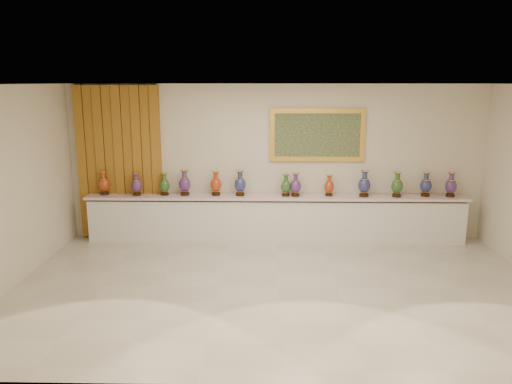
% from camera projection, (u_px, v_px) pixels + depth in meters
% --- Properties ---
extents(ground, '(8.00, 8.00, 0.00)m').
position_uv_depth(ground, '(278.00, 287.00, 7.53)').
color(ground, beige).
rests_on(ground, ground).
extents(room, '(8.00, 8.00, 8.00)m').
position_uv_depth(room, '(151.00, 158.00, 9.62)').
color(room, beige).
rests_on(room, ground).
extents(counter, '(7.28, 0.48, 0.90)m').
position_uv_depth(counter, '(276.00, 219.00, 9.65)').
color(counter, white).
rests_on(counter, ground).
extents(vase_0, '(0.28, 0.28, 0.46)m').
position_uv_depth(vase_0, '(104.00, 184.00, 9.60)').
color(vase_0, black).
rests_on(vase_0, counter).
extents(vase_1, '(0.24, 0.24, 0.44)m').
position_uv_depth(vase_1, '(137.00, 185.00, 9.54)').
color(vase_1, black).
rests_on(vase_1, counter).
extents(vase_2, '(0.20, 0.20, 0.43)m').
position_uv_depth(vase_2, '(165.00, 185.00, 9.56)').
color(vase_2, black).
rests_on(vase_2, counter).
extents(vase_3, '(0.26, 0.26, 0.49)m').
position_uv_depth(vase_3, '(185.00, 184.00, 9.55)').
color(vase_3, black).
rests_on(vase_3, counter).
extents(vase_4, '(0.28, 0.28, 0.47)m').
position_uv_depth(vase_4, '(216.00, 185.00, 9.55)').
color(vase_4, black).
rests_on(vase_4, counter).
extents(vase_5, '(0.24, 0.24, 0.49)m').
position_uv_depth(vase_5, '(240.00, 184.00, 9.52)').
color(vase_5, black).
rests_on(vase_5, counter).
extents(vase_6, '(0.23, 0.23, 0.42)m').
position_uv_depth(vase_6, '(286.00, 186.00, 9.48)').
color(vase_6, black).
rests_on(vase_6, counter).
extents(vase_7, '(0.21, 0.21, 0.44)m').
position_uv_depth(vase_7, '(296.00, 186.00, 9.47)').
color(vase_7, black).
rests_on(vase_7, counter).
extents(vase_8, '(0.22, 0.22, 0.41)m').
position_uv_depth(vase_8, '(329.00, 186.00, 9.50)').
color(vase_8, black).
rests_on(vase_8, counter).
extents(vase_9, '(0.27, 0.27, 0.50)m').
position_uv_depth(vase_9, '(364.00, 185.00, 9.44)').
color(vase_9, black).
rests_on(vase_9, counter).
extents(vase_10, '(0.22, 0.22, 0.48)m').
position_uv_depth(vase_10, '(397.00, 186.00, 9.42)').
color(vase_10, black).
rests_on(vase_10, counter).
extents(vase_11, '(0.29, 0.29, 0.47)m').
position_uv_depth(vase_11, '(426.00, 185.00, 9.47)').
color(vase_11, black).
rests_on(vase_11, counter).
extents(vase_12, '(0.25, 0.25, 0.47)m').
position_uv_depth(vase_12, '(451.00, 186.00, 9.43)').
color(vase_12, black).
rests_on(vase_12, counter).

